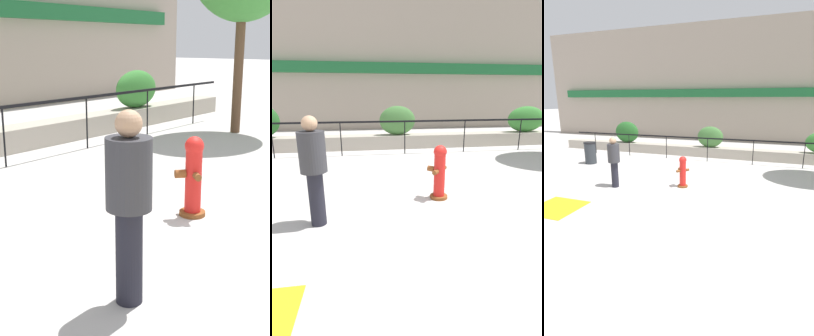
% 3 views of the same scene
% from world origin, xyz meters
% --- Properties ---
extents(ground_plane, '(120.00, 120.00, 0.00)m').
position_xyz_m(ground_plane, '(0.00, 0.00, 0.00)').
color(ground_plane, '#BCB7B2').
extents(building_facade, '(30.00, 1.36, 8.00)m').
position_xyz_m(building_facade, '(0.00, 11.98, 3.99)').
color(building_facade, gray).
rests_on(building_facade, ground).
extents(planter_wall_low, '(18.00, 0.70, 0.50)m').
position_xyz_m(planter_wall_low, '(0.00, 6.00, 0.25)').
color(planter_wall_low, '#ADA393').
rests_on(planter_wall_low, ground).
extents(fence_railing_segment, '(15.00, 0.05, 1.15)m').
position_xyz_m(fence_railing_segment, '(-0.00, 4.90, 1.02)').
color(fence_railing_segment, black).
rests_on(fence_railing_segment, ground).
extents(hedge_bush_1, '(1.36, 0.59, 1.08)m').
position_xyz_m(hedge_bush_1, '(-0.12, 6.00, 1.04)').
color(hedge_bush_1, '#427538').
rests_on(hedge_bush_1, planter_wall_low).
extents(hedge_bush_2, '(1.59, 0.60, 1.03)m').
position_xyz_m(hedge_bush_2, '(5.19, 6.00, 1.02)').
color(hedge_bush_2, '#387F33').
rests_on(hedge_bush_2, planter_wall_low).
extents(fire_hydrant, '(0.50, 0.50, 1.08)m').
position_xyz_m(fire_hydrant, '(0.08, 0.82, 0.55)').
color(fire_hydrant, brown).
rests_on(fire_hydrant, ground).
extents(pedestrian, '(0.45, 0.45, 1.73)m').
position_xyz_m(pedestrian, '(-2.13, 0.06, 0.99)').
color(pedestrian, black).
rests_on(pedestrian, ground).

